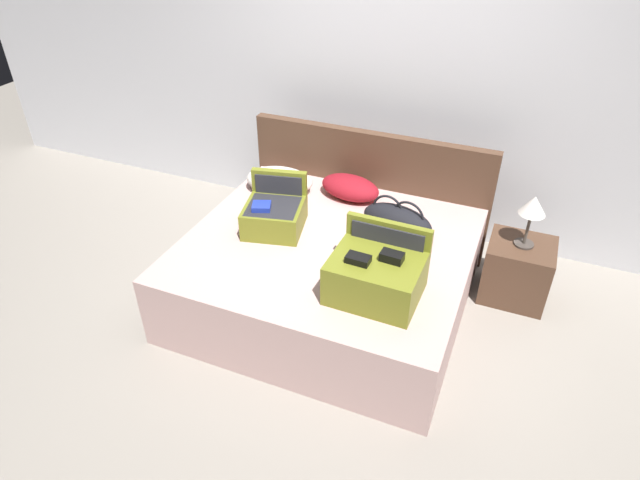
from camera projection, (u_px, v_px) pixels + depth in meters
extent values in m
plane|color=gray|center=(304.00, 338.00, 3.56)|extent=(12.00, 12.00, 0.00)
cube|color=silver|center=(390.00, 69.00, 4.08)|extent=(8.00, 0.10, 2.60)
cube|color=#BC9993|center=(327.00, 273.00, 3.72)|extent=(1.84, 1.66, 0.51)
cube|color=#4C3323|center=(369.00, 189.00, 4.26)|extent=(1.88, 0.08, 0.94)
cube|color=olive|center=(375.00, 279.00, 3.06)|extent=(0.51, 0.40, 0.25)
cube|color=#28282D|center=(375.00, 274.00, 3.04)|extent=(0.45, 0.35, 0.18)
cube|color=black|center=(358.00, 259.00, 2.97)|extent=(0.14, 0.09, 0.05)
cube|color=black|center=(392.00, 257.00, 2.98)|extent=(0.13, 0.08, 0.06)
cube|color=olive|center=(387.00, 249.00, 3.18)|extent=(0.51, 0.05, 0.39)
cube|color=#28282D|center=(386.00, 252.00, 3.16)|extent=(0.43, 0.02, 0.33)
cube|color=olive|center=(274.00, 218.00, 3.65)|extent=(0.45, 0.43, 0.19)
cube|color=#28282D|center=(274.00, 215.00, 3.64)|extent=(0.40, 0.38, 0.13)
cube|color=#1E33A5|center=(261.00, 207.00, 3.56)|extent=(0.15, 0.15, 0.04)
cube|color=olive|center=(280.00, 193.00, 3.77)|extent=(0.38, 0.13, 0.35)
cube|color=#28282D|center=(279.00, 195.00, 3.74)|extent=(0.32, 0.08, 0.30)
ellipsoid|color=black|center=(397.00, 221.00, 3.60)|extent=(0.52, 0.30, 0.21)
torus|color=black|center=(388.00, 210.00, 3.60)|extent=(0.22, 0.06, 0.22)
torus|color=black|center=(408.00, 217.00, 3.53)|extent=(0.22, 0.06, 0.22)
ellipsoid|color=maroon|center=(350.00, 188.00, 4.03)|extent=(0.50, 0.35, 0.17)
ellipsoid|color=white|center=(279.00, 180.00, 4.10)|extent=(0.55, 0.38, 0.18)
cube|color=#4C3323|center=(517.00, 270.00, 3.80)|extent=(0.44, 0.40, 0.44)
cylinder|color=#3F3833|center=(524.00, 244.00, 3.67)|extent=(0.13, 0.13, 0.02)
cylinder|color=#4C443D|center=(528.00, 229.00, 3.60)|extent=(0.02, 0.02, 0.23)
cone|color=white|center=(534.00, 205.00, 3.50)|extent=(0.17, 0.17, 0.13)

